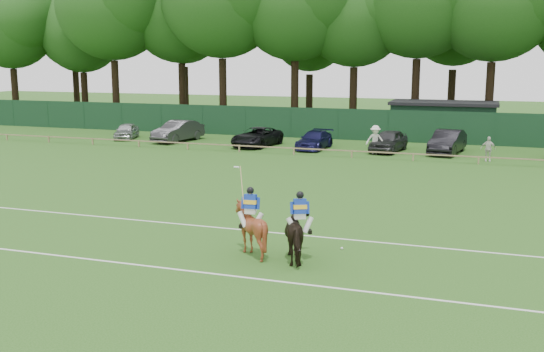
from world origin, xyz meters
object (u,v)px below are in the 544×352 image
at_px(estate_black, 447,142).
at_px(spectator_left, 375,140).
at_px(sedan_navy, 314,140).
at_px(polo_ball, 342,248).
at_px(sedan_silver, 127,131).
at_px(utility_shed, 443,120).
at_px(horse_dark, 300,234).
at_px(spectator_mid, 488,149).
at_px(sedan_grey, 178,131).
at_px(hatch_grey, 389,141).
at_px(horse_chestnut, 251,229).
at_px(suv_black, 257,137).

distance_m(estate_black, spectator_left, 5.05).
height_order(sedan_navy, polo_ball, sedan_navy).
height_order(sedan_silver, utility_shed, utility_shed).
relative_size(sedan_navy, polo_ball, 49.46).
distance_m(horse_dark, spectator_mid, 23.93).
bearing_deg(sedan_grey, hatch_grey, 9.33).
bearing_deg(sedan_grey, sedan_navy, 6.91).
xyz_separation_m(horse_chestnut, polo_ball, (2.80, 1.52, -0.85)).
xyz_separation_m(horse_chestnut, estate_black, (4.82, 25.79, -0.09)).
distance_m(spectator_left, polo_ball, 22.54).
xyz_separation_m(horse_chestnut, sedan_silver, (-20.42, 25.64, -0.26)).
bearing_deg(estate_black, horse_dark, -87.77).
xyz_separation_m(suv_black, hatch_grey, (9.70, 0.41, 0.06)).
height_order(suv_black, utility_shed, utility_shed).
distance_m(horse_dark, suv_black, 27.18).
distance_m(horse_chestnut, sedan_silver, 32.78).
distance_m(sedan_navy, estate_black, 9.29).
xyz_separation_m(hatch_grey, spectator_mid, (6.65, -2.21, 0.04)).
height_order(horse_dark, horse_chestnut, horse_chestnut).
distance_m(suv_black, estate_black, 13.71).
height_order(horse_chestnut, sedan_grey, horse_chestnut).
distance_m(horse_chestnut, spectator_mid, 24.31).
bearing_deg(sedan_grey, suv_black, 4.91).
bearing_deg(hatch_grey, spectator_mid, -8.83).
bearing_deg(spectator_left, spectator_mid, -19.60).
xyz_separation_m(horse_dark, spectator_left, (-1.61, 23.99, 0.09)).
xyz_separation_m(hatch_grey, spectator_left, (-0.70, -1.45, 0.22)).
height_order(sedan_silver, estate_black, estate_black).
distance_m(estate_black, utility_shed, 8.07).
distance_m(sedan_silver, spectator_mid, 28.03).
height_order(horse_chestnut, hatch_grey, horse_chestnut).
xyz_separation_m(hatch_grey, estate_black, (3.98, 0.46, 0.05)).
distance_m(horse_dark, sedan_grey, 31.03).
distance_m(horse_chestnut, polo_ball, 3.30).
height_order(horse_chestnut, spectator_mid, horse_chestnut).
height_order(estate_black, spectator_mid, estate_black).
xyz_separation_m(sedan_grey, estate_black, (20.54, 0.25, -0.01)).
relative_size(sedan_navy, estate_black, 0.91).
bearing_deg(spectator_mid, horse_chestnut, -110.46).
height_order(sedan_grey, spectator_left, spectator_left).
distance_m(horse_chestnut, sedan_grey, 29.99).
bearing_deg(horse_dark, hatch_grey, -112.73).
distance_m(sedan_grey, utility_shed, 21.35).
bearing_deg(horse_dark, sedan_grey, -80.50).
bearing_deg(sedan_grey, utility_shed, 32.75).
xyz_separation_m(estate_black, spectator_mid, (2.68, -2.67, -0.01)).
height_order(horse_dark, utility_shed, utility_shed).
distance_m(horse_dark, horse_chestnut, 1.75).
xyz_separation_m(spectator_mid, utility_shed, (-3.53, 10.65, 0.74)).
distance_m(estate_black, polo_ball, 24.36).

